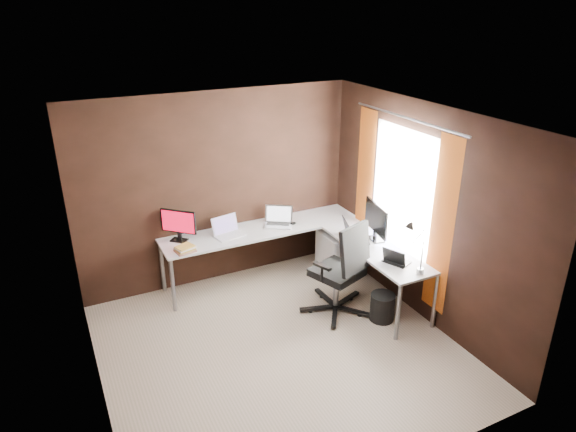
% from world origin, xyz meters
% --- Properties ---
extents(room, '(3.60, 3.60, 2.50)m').
position_xyz_m(room, '(0.34, 0.07, 1.28)').
color(room, '#BAA391').
rests_on(room, ground).
extents(desk, '(2.65, 2.25, 0.73)m').
position_xyz_m(desk, '(0.84, 1.04, 0.68)').
color(desk, white).
rests_on(desk, ground).
extents(drawer_pedestal, '(0.42, 0.50, 0.60)m').
position_xyz_m(drawer_pedestal, '(1.43, 1.15, 0.30)').
color(drawer_pedestal, white).
rests_on(drawer_pedestal, ground).
extents(monitor_left, '(0.35, 0.34, 0.40)m').
position_xyz_m(monitor_left, '(-0.58, 1.63, 0.96)').
color(monitor_left, black).
rests_on(monitor_left, desk).
extents(monitor_right, '(0.18, 0.58, 0.48)m').
position_xyz_m(monitor_right, '(1.59, 0.56, 1.00)').
color(monitor_right, black).
rests_on(monitor_right, desk).
extents(laptop_white, '(0.40, 0.32, 0.24)m').
position_xyz_m(laptop_white, '(-0.00, 1.51, 0.78)').
color(laptop_white, white).
rests_on(laptop_white, desk).
extents(laptop_silver, '(0.45, 0.42, 0.24)m').
position_xyz_m(laptop_silver, '(0.71, 1.52, 0.78)').
color(laptop_silver, silver).
rests_on(laptop_silver, desk).
extents(laptop_black_big, '(0.39, 0.46, 0.26)m').
position_xyz_m(laptop_black_big, '(1.35, 0.70, 0.79)').
color(laptop_black_big, black).
rests_on(laptop_black_big, desk).
extents(laptop_black_small, '(0.30, 0.34, 0.19)m').
position_xyz_m(laptop_black_small, '(1.44, -0.04, 0.77)').
color(laptop_black_small, black).
rests_on(laptop_black_small, desk).
extents(book_stack, '(0.26, 0.23, 0.07)m').
position_xyz_m(book_stack, '(-0.61, 1.30, 0.76)').
color(book_stack, tan).
rests_on(book_stack, desk).
extents(mouse_left, '(0.10, 0.08, 0.04)m').
position_xyz_m(mouse_left, '(-0.52, 1.31, 0.75)').
color(mouse_left, black).
rests_on(mouse_left, desk).
extents(mouse_corner, '(0.10, 0.09, 0.03)m').
position_xyz_m(mouse_corner, '(0.89, 1.43, 0.75)').
color(mouse_corner, black).
rests_on(mouse_corner, desk).
extents(desk_lamp, '(0.19, 0.22, 0.59)m').
position_xyz_m(desk_lamp, '(1.48, -0.29, 1.10)').
color(desk_lamp, slate).
rests_on(desk_lamp, desk).
extents(office_chair, '(0.66, 0.70, 1.18)m').
position_xyz_m(office_chair, '(0.96, 0.35, 0.35)').
color(office_chair, black).
rests_on(office_chair, ground).
extents(wastebasket, '(0.30, 0.30, 0.33)m').
position_xyz_m(wastebasket, '(1.33, -0.02, 0.17)').
color(wastebasket, black).
rests_on(wastebasket, ground).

